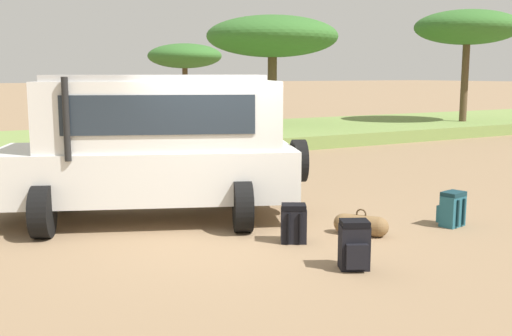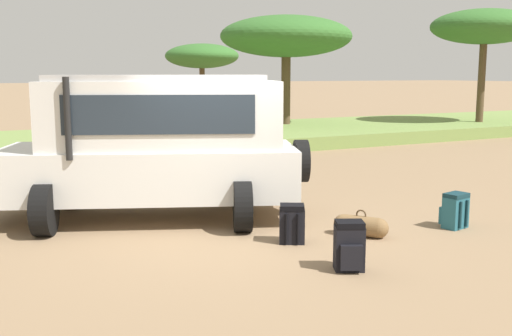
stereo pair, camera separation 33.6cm
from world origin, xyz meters
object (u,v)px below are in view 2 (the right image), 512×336
object	(u,v)px
safari_vehicle	(156,144)
acacia_tree_left_mid	(286,37)
acacia_tree_right_mid	(485,27)
backpack_near_rear_wheel	(455,211)
acacia_tree_centre_back	(202,56)
backpack_cluster_center	(349,247)
backpack_beside_front_wheel	(292,224)
duffel_bag_low_black_case	(361,226)

from	to	relation	value
safari_vehicle	acacia_tree_left_mid	size ratio (longest dim) A/B	1.02
acacia_tree_left_mid	acacia_tree_right_mid	world-z (taller)	acacia_tree_right_mid
safari_vehicle	acacia_tree_right_mid	world-z (taller)	acacia_tree_right_mid
backpack_near_rear_wheel	acacia_tree_right_mid	xyz separation A→B (m)	(12.85, 11.24, 4.06)
acacia_tree_centre_back	backpack_cluster_center	bearing A→B (deg)	-109.13
backpack_cluster_center	acacia_tree_left_mid	world-z (taller)	acacia_tree_left_mid
backpack_beside_front_wheel	backpack_cluster_center	xyz separation A→B (m)	(-0.00, -1.41, 0.03)
acacia_tree_left_mid	backpack_cluster_center	bearing A→B (deg)	-117.48
backpack_near_rear_wheel	acacia_tree_left_mid	distance (m)	15.43
duffel_bag_low_black_case	acacia_tree_centre_back	bearing A→B (deg)	72.08
duffel_bag_low_black_case	acacia_tree_left_mid	world-z (taller)	acacia_tree_left_mid
backpack_beside_front_wheel	duffel_bag_low_black_case	world-z (taller)	backpack_beside_front_wheel
backpack_beside_front_wheel	backpack_near_rear_wheel	world-z (taller)	backpack_beside_front_wheel
backpack_cluster_center	acacia_tree_left_mid	xyz separation A→B (m)	(7.83, 15.06, 3.59)
duffel_bag_low_black_case	backpack_beside_front_wheel	bearing A→B (deg)	171.17
safari_vehicle	acacia_tree_right_mid	bearing A→B (deg)	26.49
duffel_bag_low_black_case	acacia_tree_right_mid	xyz separation A→B (m)	(14.49, 10.94, 4.19)
safari_vehicle	acacia_tree_right_mid	distance (m)	19.13
safari_vehicle	backpack_near_rear_wheel	bearing A→B (deg)	-34.74
acacia_tree_left_mid	acacia_tree_right_mid	distance (m)	8.31
backpack_cluster_center	acacia_tree_right_mid	bearing A→B (deg)	37.94
backpack_cluster_center	backpack_near_rear_wheel	size ratio (longest dim) A/B	1.11
acacia_tree_right_mid	backpack_beside_front_wheel	bearing A→B (deg)	-145.42
backpack_beside_front_wheel	backpack_near_rear_wheel	size ratio (longest dim) A/B	1.00
acacia_tree_left_mid	acacia_tree_centre_back	world-z (taller)	acacia_tree_left_mid
acacia_tree_left_mid	acacia_tree_centre_back	xyz separation A→B (m)	(2.93, 15.96, -0.32)
acacia_tree_left_mid	acacia_tree_centre_back	distance (m)	16.23
backpack_near_rear_wheel	acacia_tree_centre_back	size ratio (longest dim) A/B	0.11
safari_vehicle	acacia_tree_centre_back	world-z (taller)	acacia_tree_centre_back
duffel_bag_low_black_case	acacia_tree_right_mid	bearing A→B (deg)	37.04
backpack_beside_front_wheel	acacia_tree_right_mid	bearing A→B (deg)	34.58
acacia_tree_left_mid	duffel_bag_low_black_case	bearing A→B (deg)	-115.89
acacia_tree_left_mid	acacia_tree_centre_back	size ratio (longest dim) A/B	1.02
duffel_bag_low_black_case	acacia_tree_left_mid	distance (m)	15.81
safari_vehicle	backpack_cluster_center	bearing A→B (deg)	-71.05
backpack_beside_front_wheel	acacia_tree_centre_back	bearing A→B (deg)	70.04
backpack_beside_front_wheel	duffel_bag_low_black_case	distance (m)	1.14
backpack_beside_front_wheel	acacia_tree_right_mid	world-z (taller)	acacia_tree_right_mid
acacia_tree_centre_back	acacia_tree_right_mid	world-z (taller)	acacia_tree_right_mid
acacia_tree_left_mid	acacia_tree_right_mid	xyz separation A→B (m)	(7.79, -2.88, 0.45)
backpack_cluster_center	backpack_near_rear_wheel	xyz separation A→B (m)	(2.77, 0.94, -0.03)
safari_vehicle	duffel_bag_low_black_case	size ratio (longest dim) A/B	7.12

